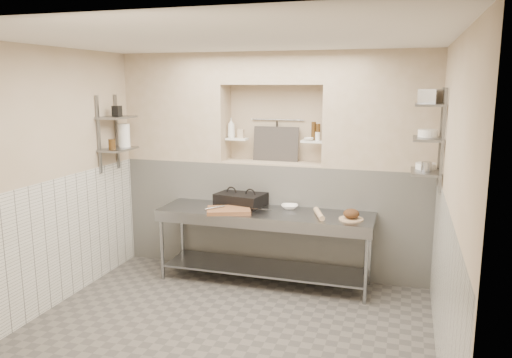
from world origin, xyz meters
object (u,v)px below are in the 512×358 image
at_px(bottle_soap, 231,128).
at_px(prep_table, 264,232).
at_px(jug_left, 124,135).
at_px(bread_loaf, 351,214).
at_px(cutting_board, 229,210).
at_px(panini_press, 241,199).
at_px(mixing_bowl, 290,207).
at_px(rolling_pin, 319,214).
at_px(bowl_alcove, 309,139).

bearing_deg(bottle_soap, prep_table, -42.90).
bearing_deg(jug_left, bread_loaf, -1.60).
bearing_deg(cutting_board, prep_table, 20.86).
xyz_separation_m(cutting_board, bottle_soap, (-0.22, 0.73, 0.92)).
relative_size(cutting_board, bottle_soap, 1.98).
bearing_deg(prep_table, bread_loaf, -3.60).
relative_size(panini_press, mixing_bowl, 3.11).
bearing_deg(prep_table, rolling_pin, -3.10).
bearing_deg(rolling_pin, jug_left, 178.82).
relative_size(panini_press, bottle_soap, 2.49).
xyz_separation_m(rolling_pin, bottle_soap, (-1.29, 0.61, 0.91)).
bearing_deg(cutting_board, rolling_pin, 6.19).
xyz_separation_m(panini_press, cutting_board, (-0.03, -0.36, -0.06)).
distance_m(panini_press, bowl_alcove, 1.14).
height_order(prep_table, bottle_soap, bottle_soap).
height_order(bottle_soap, jug_left, bottle_soap).
xyz_separation_m(panini_press, rolling_pin, (1.04, -0.25, -0.05)).
xyz_separation_m(mixing_bowl, bowl_alcove, (0.16, 0.31, 0.81)).
xyz_separation_m(rolling_pin, jug_left, (-2.55, 0.05, 0.83)).
bearing_deg(mixing_bowl, rolling_pin, -32.43).
distance_m(panini_press, cutting_board, 0.37).
height_order(cutting_board, jug_left, jug_left).
xyz_separation_m(bottle_soap, bowl_alcove, (1.04, -0.05, -0.11)).
height_order(prep_table, panini_press, panini_press).
xyz_separation_m(prep_table, bottle_soap, (-0.62, 0.58, 1.20)).
xyz_separation_m(prep_table, bowl_alcove, (0.42, 0.53, 1.09)).
bearing_deg(panini_press, bottle_soap, 135.21).
height_order(panini_press, jug_left, jug_left).
relative_size(rolling_pin, bottle_soap, 1.63).
distance_m(prep_table, bottle_soap, 1.47).
relative_size(panini_press, rolling_pin, 1.53).
xyz_separation_m(bread_loaf, bottle_soap, (-1.66, 0.64, 0.87)).
bearing_deg(bowl_alcove, cutting_board, -140.22).
height_order(panini_press, bottle_soap, bottle_soap).
xyz_separation_m(panini_press, jug_left, (-1.51, -0.20, 0.78)).
bearing_deg(mixing_bowl, bread_loaf, -20.34).
distance_m(rolling_pin, bowl_alcove, 1.01).
bearing_deg(panini_press, rolling_pin, -2.90).
distance_m(rolling_pin, bottle_soap, 1.69).
distance_m(cutting_board, mixing_bowl, 0.76).
bearing_deg(cutting_board, bowl_alcove, 39.78).
relative_size(panini_press, cutting_board, 1.26).
xyz_separation_m(mixing_bowl, bread_loaf, (0.78, -0.29, 0.05)).
distance_m(mixing_bowl, jug_left, 2.30).
height_order(panini_press, mixing_bowl, panini_press).
bearing_deg(bowl_alcove, rolling_pin, -66.33).
xyz_separation_m(cutting_board, rolling_pin, (1.07, 0.12, 0.01)).
relative_size(prep_table, bottle_soap, 10.03).
relative_size(mixing_bowl, jug_left, 0.70).
height_order(prep_table, rolling_pin, rolling_pin).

